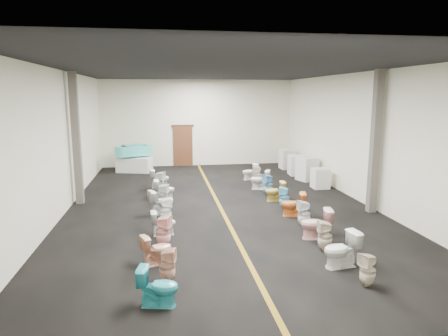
{
  "coord_description": "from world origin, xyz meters",
  "views": [
    {
      "loc": [
        -1.84,
        -13.08,
        3.73
      ],
      "look_at": [
        0.33,
        1.0,
        1.1
      ],
      "focal_mm": 32.0,
      "sensor_mm": 36.0,
      "label": 1
    }
  ],
  "objects_px": {
    "toilet_left_2": "(157,249)",
    "toilet_left_3": "(163,232)",
    "toilet_right_5": "(293,204)",
    "toilet_right_7": "(275,191)",
    "toilet_left_7": "(163,195)",
    "toilet_left_8": "(164,190)",
    "toilet_left_6": "(161,202)",
    "toilet_right_3": "(316,224)",
    "toilet_right_11": "(250,172)",
    "display_table": "(134,165)",
    "bathtub": "(134,150)",
    "toilet_right_0": "(368,270)",
    "toilet_right_1": "(341,250)",
    "toilet_right_4": "(304,214)",
    "appliance_crate_a": "(320,178)",
    "toilet_left_10": "(160,178)",
    "toilet_right_6": "(284,198)",
    "toilet_right_10": "(257,175)",
    "appliance_crate_d": "(287,159)",
    "toilet_left_5": "(165,210)",
    "appliance_crate_c": "(298,165)",
    "toilet_left_1": "(167,266)",
    "toilet_left_9": "(159,183)",
    "toilet_right_8": "(268,185)",
    "toilet_left_4": "(163,223)",
    "toilet_right_2": "(325,236)",
    "toilet_right_9": "(260,180)",
    "appliance_crate_b": "(307,169)"
  },
  "relations": [
    {
      "from": "toilet_left_3",
      "to": "toilet_right_9",
      "type": "height_order",
      "value": "toilet_left_3"
    },
    {
      "from": "appliance_crate_c",
      "to": "toilet_left_2",
      "type": "bearing_deg",
      "value": -125.03
    },
    {
      "from": "toilet_left_2",
      "to": "toilet_left_3",
      "type": "xyz_separation_m",
      "value": [
        0.15,
        0.97,
        0.06
      ]
    },
    {
      "from": "appliance_crate_b",
      "to": "toilet_left_6",
      "type": "relative_size",
      "value": 1.29
    },
    {
      "from": "toilet_left_5",
      "to": "toilet_right_2",
      "type": "bearing_deg",
      "value": -135.43
    },
    {
      "from": "toilet_left_4",
      "to": "toilet_right_5",
      "type": "xyz_separation_m",
      "value": [
        3.99,
        1.1,
        0.05
      ]
    },
    {
      "from": "appliance_crate_c",
      "to": "toilet_right_2",
      "type": "bearing_deg",
      "value": -105.12
    },
    {
      "from": "toilet_left_10",
      "to": "toilet_right_7",
      "type": "height_order",
      "value": "toilet_left_10"
    },
    {
      "from": "appliance_crate_d",
      "to": "toilet_right_9",
      "type": "relative_size",
      "value": 1.24
    },
    {
      "from": "toilet_right_6",
      "to": "toilet_right_10",
      "type": "height_order",
      "value": "toilet_right_10"
    },
    {
      "from": "toilet_left_6",
      "to": "toilet_right_3",
      "type": "height_order",
      "value": "toilet_right_3"
    },
    {
      "from": "appliance_crate_b",
      "to": "toilet_left_3",
      "type": "height_order",
      "value": "appliance_crate_b"
    },
    {
      "from": "toilet_left_9",
      "to": "toilet_right_10",
      "type": "xyz_separation_m",
      "value": [
        4.08,
        0.99,
        -0.03
      ]
    },
    {
      "from": "bathtub",
      "to": "toilet_left_1",
      "type": "relative_size",
      "value": 2.43
    },
    {
      "from": "display_table",
      "to": "toilet_left_3",
      "type": "relative_size",
      "value": 1.97
    },
    {
      "from": "toilet_right_4",
      "to": "toilet_right_9",
      "type": "relative_size",
      "value": 0.98
    },
    {
      "from": "toilet_left_10",
      "to": "toilet_right_7",
      "type": "bearing_deg",
      "value": -131.3
    },
    {
      "from": "toilet_right_1",
      "to": "toilet_right_2",
      "type": "xyz_separation_m",
      "value": [
        0.02,
        0.94,
        -0.02
      ]
    },
    {
      "from": "appliance_crate_d",
      "to": "toilet_left_5",
      "type": "distance_m",
      "value": 10.08
    },
    {
      "from": "bathtub",
      "to": "toilet_left_1",
      "type": "xyz_separation_m",
      "value": [
        1.44,
        -12.06,
        -0.71
      ]
    },
    {
      "from": "appliance_crate_c",
      "to": "toilet_right_10",
      "type": "xyz_separation_m",
      "value": [
        -2.35,
        -1.66,
        -0.07
      ]
    },
    {
      "from": "appliance_crate_a",
      "to": "toilet_left_7",
      "type": "height_order",
      "value": "appliance_crate_a"
    },
    {
      "from": "toilet_left_1",
      "to": "toilet_left_4",
      "type": "distance_m",
      "value": 2.82
    },
    {
      "from": "appliance_crate_c",
      "to": "toilet_left_1",
      "type": "height_order",
      "value": "appliance_crate_c"
    },
    {
      "from": "toilet_right_0",
      "to": "toilet_right_5",
      "type": "bearing_deg",
      "value": 160.01
    },
    {
      "from": "toilet_right_5",
      "to": "toilet_right_7",
      "type": "distance_m",
      "value": 1.84
    },
    {
      "from": "toilet_right_7",
      "to": "toilet_left_6",
      "type": "bearing_deg",
      "value": -74.87
    },
    {
      "from": "bathtub",
      "to": "appliance_crate_c",
      "type": "xyz_separation_m",
      "value": [
        7.66,
        -1.93,
        -0.61
      ]
    },
    {
      "from": "toilet_right_11",
      "to": "toilet_left_8",
      "type": "bearing_deg",
      "value": -64.88
    },
    {
      "from": "toilet_left_7",
      "to": "toilet_left_8",
      "type": "height_order",
      "value": "toilet_left_7"
    },
    {
      "from": "appliance_crate_a",
      "to": "toilet_right_8",
      "type": "bearing_deg",
      "value": -161.03
    },
    {
      "from": "toilet_right_5",
      "to": "toilet_left_4",
      "type": "bearing_deg",
      "value": -61.04
    },
    {
      "from": "toilet_left_6",
      "to": "toilet_right_7",
      "type": "height_order",
      "value": "toilet_left_6"
    },
    {
      "from": "toilet_left_2",
      "to": "toilet_left_4",
      "type": "height_order",
      "value": "toilet_left_2"
    },
    {
      "from": "display_table",
      "to": "toilet_left_5",
      "type": "relative_size",
      "value": 2.12
    },
    {
      "from": "toilet_left_4",
      "to": "toilet_right_7",
      "type": "bearing_deg",
      "value": -55.81
    },
    {
      "from": "appliance_crate_a",
      "to": "appliance_crate_c",
      "type": "bearing_deg",
      "value": 90.0
    },
    {
      "from": "appliance_crate_a",
      "to": "toilet_left_3",
      "type": "xyz_separation_m",
      "value": [
        -6.3,
        -5.5,
        0.01
      ]
    },
    {
      "from": "bathtub",
      "to": "toilet_left_6",
      "type": "bearing_deg",
      "value": -104.01
    },
    {
      "from": "toilet_left_5",
      "to": "appliance_crate_b",
      "type": "bearing_deg",
      "value": -60.36
    },
    {
      "from": "toilet_left_10",
      "to": "toilet_left_6",
      "type": "bearing_deg",
      "value": 173.39
    },
    {
      "from": "toilet_right_5",
      "to": "toilet_right_6",
      "type": "height_order",
      "value": "toilet_right_5"
    },
    {
      "from": "toilet_left_7",
      "to": "toilet_right_8",
      "type": "bearing_deg",
      "value": -56.95
    },
    {
      "from": "bathtub",
      "to": "appliance_crate_a",
      "type": "bearing_deg",
      "value": -55.5
    },
    {
      "from": "toilet_left_8",
      "to": "toilet_right_11",
      "type": "relative_size",
      "value": 1.05
    },
    {
      "from": "toilet_left_2",
      "to": "toilet_right_0",
      "type": "relative_size",
      "value": 1.02
    },
    {
      "from": "toilet_left_4",
      "to": "toilet_right_1",
      "type": "bearing_deg",
      "value": -127.21
    },
    {
      "from": "toilet_right_3",
      "to": "toilet_right_4",
      "type": "bearing_deg",
      "value": -172.36
    },
    {
      "from": "toilet_right_1",
      "to": "toilet_right_4",
      "type": "bearing_deg",
      "value": 168.81
    },
    {
      "from": "bathtub",
      "to": "toilet_right_6",
      "type": "bearing_deg",
      "value": -77.71
    }
  ]
}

